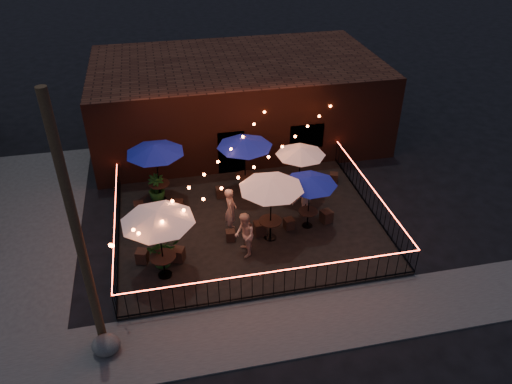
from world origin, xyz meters
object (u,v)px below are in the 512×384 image
cafe_table_3 (245,143)px  boulder (106,345)px  cooler (153,223)px  utility_pole (78,235)px  cafe_table_1 (155,150)px  cafe_table_5 (301,152)px  cafe_table_4 (310,181)px  cafe_table_2 (271,185)px  cafe_table_0 (157,217)px

cafe_table_3 → boulder: bearing=-126.8°
cooler → utility_pole: bearing=-124.7°
cafe_table_3 → boulder: size_ratio=2.97×
utility_pole → cafe_table_1: bearing=73.4°
cafe_table_5 → cooler: bearing=-167.1°
cafe_table_1 → boulder: (-1.95, -7.53, -2.20)m
cafe_table_1 → cafe_table_4: (5.49, -3.04, -0.33)m
cafe_table_2 → boulder: cafe_table_2 is taller
cafe_table_2 → cafe_table_3: cafe_table_2 is taller
cafe_table_5 → cafe_table_4: bearing=-97.2°
cafe_table_1 → cafe_table_5: 5.84m
cafe_table_2 → cafe_table_4: size_ratio=1.16×
cafe_table_1 → boulder: size_ratio=3.58×
utility_pole → cafe_table_5: 10.17m
cafe_table_5 → boulder: cafe_table_5 is taller
cafe_table_4 → cafe_table_5: size_ratio=1.03×
cafe_table_0 → cafe_table_4: size_ratio=1.16×
cafe_table_0 → boulder: cafe_table_0 is taller
boulder → cafe_table_0: bearing=56.9°
cafe_table_2 → cafe_table_4: cafe_table_2 is taller
cafe_table_3 → utility_pole: bearing=-129.5°
cafe_table_1 → cafe_table_2: cafe_table_1 is taller
utility_pole → cafe_table_2: utility_pole is taller
cafe_table_5 → boulder: size_ratio=2.92×
cafe_table_0 → cafe_table_1: 4.71m
cafe_table_3 → boulder: (-5.56, -7.43, -2.14)m
utility_pole → cafe_table_1: utility_pole is taller
utility_pole → cafe_table_3: bearing=50.5°
cafe_table_2 → cafe_table_5: 3.26m
cafe_table_5 → cafe_table_0: bearing=-146.5°
cafe_table_4 → cooler: (-5.85, 0.81, -1.61)m
cafe_table_2 → boulder: (-5.85, -4.06, -2.20)m
boulder → utility_pole: bearing=105.4°
cafe_table_0 → cafe_table_3: size_ratio=1.18×
cafe_table_0 → utility_pole: bearing=-130.6°
cafe_table_3 → cafe_table_5: (2.17, -0.72, -0.26)m
cafe_table_0 → cafe_table_3: cafe_table_0 is taller
cafe_table_0 → boulder: bearing=-123.1°
cafe_table_0 → cafe_table_1: (0.11, 4.70, -0.07)m
utility_pole → cafe_table_5: (7.87, 6.20, -1.78)m
cafe_table_5 → cooler: (-6.14, -1.41, -1.63)m
cafe_table_3 → cooler: (-3.97, -2.13, -1.89)m
cafe_table_2 → cooler: bearing=163.8°
cafe_table_2 → utility_pole: bearing=-149.4°
cooler → cafe_table_2: bearing=-31.1°
cafe_table_5 → cafe_table_3: bearing=161.6°
boulder → cafe_table_3: bearing=53.2°
cafe_table_0 → cafe_table_2: 4.20m
cafe_table_0 → cafe_table_5: cafe_table_0 is taller
utility_pole → cafe_table_4: utility_pole is taller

